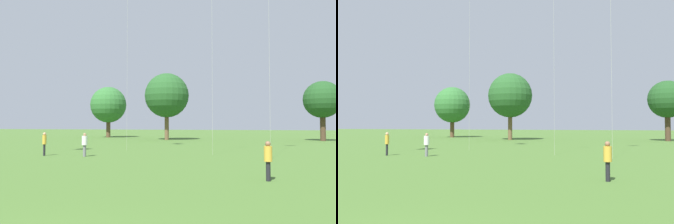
{
  "view_description": "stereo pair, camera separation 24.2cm",
  "coord_description": "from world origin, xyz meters",
  "views": [
    {
      "loc": [
        3.16,
        -3.56,
        2.2
      ],
      "look_at": [
        0.11,
        7.32,
        2.66
      ],
      "focal_mm": 35.0,
      "sensor_mm": 36.0,
      "label": 1
    },
    {
      "loc": [
        3.39,
        -3.49,
        2.2
      ],
      "look_at": [
        0.11,
        7.32,
        2.66
      ],
      "focal_mm": 35.0,
      "sensor_mm": 36.0,
      "label": 2
    }
  ],
  "objects": [
    {
      "name": "person_standing_0",
      "position": [
        -11.81,
        16.81,
        1.03
      ],
      "size": [
        0.36,
        0.36,
        1.68
      ],
      "rotation": [
        0.0,
        0.0,
        5.07
      ],
      "color": "black",
      "rests_on": "ground"
    },
    {
      "name": "person_standing_1",
      "position": [
        3.47,
        9.97,
        0.94
      ],
      "size": [
        0.43,
        0.43,
        1.57
      ],
      "rotation": [
        0.0,
        0.0,
        2.03
      ],
      "color": "black",
      "rests_on": "ground"
    },
    {
      "name": "person_standing_3",
      "position": [
        -8.69,
        17.03,
        0.97
      ],
      "size": [
        0.54,
        0.54,
        1.65
      ],
      "rotation": [
        0.0,
        0.0,
        3.92
      ],
      "color": "slate",
      "rests_on": "ground"
    },
    {
      "name": "distant_tree_0",
      "position": [
        11.67,
        46.2,
        5.74
      ],
      "size": [
        5.17,
        5.17,
        8.39
      ],
      "color": "#473323",
      "rests_on": "ground"
    },
    {
      "name": "distant_tree_1",
      "position": [
        -23.19,
        50.51,
        5.87
      ],
      "size": [
        6.48,
        6.48,
        9.14
      ],
      "color": "brown",
      "rests_on": "ground"
    },
    {
      "name": "distant_tree_2",
      "position": [
        -10.26,
        43.65,
        6.65
      ],
      "size": [
        6.66,
        6.66,
        10.01
      ],
      "color": "brown",
      "rests_on": "ground"
    }
  ]
}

